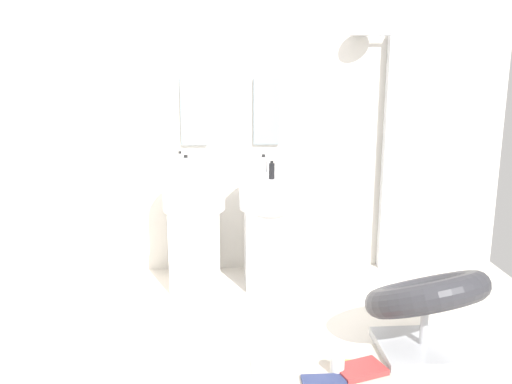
{
  "coord_description": "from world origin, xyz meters",
  "views": [
    {
      "loc": [
        -0.09,
        -3.14,
        1.83
      ],
      "look_at": [
        0.15,
        0.55,
        0.95
      ],
      "focal_mm": 39.13,
      "sensor_mm": 36.0,
      "label": 1
    }
  ],
  "objects_px": {
    "shower_column": "(390,149)",
    "soap_bottle_black": "(272,171)",
    "magazine_red": "(361,370)",
    "soap_bottle_clear": "(186,168)",
    "lounge_chair": "(426,302)",
    "coffee_mug": "(337,365)",
    "magazine_ochre": "(354,367)",
    "soap_bottle_white": "(180,163)",
    "pedestal_sink_left": "(195,227)",
    "pedestal_sink_right": "(270,225)",
    "soap_bottle_grey": "(263,164)"
  },
  "relations": [
    {
      "from": "shower_column",
      "to": "soap_bottle_black",
      "type": "xyz_separation_m",
      "value": [
        -1.06,
        -0.44,
        -0.09
      ]
    },
    {
      "from": "magazine_red",
      "to": "soap_bottle_clear",
      "type": "distance_m",
      "value": 1.95
    },
    {
      "from": "lounge_chair",
      "to": "soap_bottle_clear",
      "type": "xyz_separation_m",
      "value": [
        -1.54,
        1.07,
        0.67
      ]
    },
    {
      "from": "soap_bottle_clear",
      "to": "coffee_mug",
      "type": "bearing_deg",
      "value": -54.09
    },
    {
      "from": "magazine_red",
      "to": "soap_bottle_black",
      "type": "distance_m",
      "value": 1.66
    },
    {
      "from": "magazine_ochre",
      "to": "soap_bottle_white",
      "type": "height_order",
      "value": "soap_bottle_white"
    },
    {
      "from": "soap_bottle_clear",
      "to": "soap_bottle_black",
      "type": "xyz_separation_m",
      "value": [
        0.66,
        -0.01,
        -0.03
      ]
    },
    {
      "from": "pedestal_sink_left",
      "to": "soap_bottle_clear",
      "type": "height_order",
      "value": "soap_bottle_clear"
    },
    {
      "from": "soap_bottle_white",
      "to": "pedestal_sink_right",
      "type": "bearing_deg",
      "value": -10.0
    },
    {
      "from": "soap_bottle_clear",
      "to": "soap_bottle_black",
      "type": "bearing_deg",
      "value": -0.62
    },
    {
      "from": "soap_bottle_grey",
      "to": "soap_bottle_black",
      "type": "xyz_separation_m",
      "value": [
        0.04,
        -0.3,
        0.0
      ]
    },
    {
      "from": "shower_column",
      "to": "coffee_mug",
      "type": "relative_size",
      "value": 18.82
    },
    {
      "from": "magazine_red",
      "to": "soap_bottle_white",
      "type": "height_order",
      "value": "soap_bottle_white"
    },
    {
      "from": "pedestal_sink_right",
      "to": "magazine_ochre",
      "type": "distance_m",
      "value": 1.51
    },
    {
      "from": "pedestal_sink_left",
      "to": "magazine_red",
      "type": "relative_size",
      "value": 3.59
    },
    {
      "from": "pedestal_sink_right",
      "to": "lounge_chair",
      "type": "xyz_separation_m",
      "value": [
        0.88,
        -1.19,
        -0.16
      ]
    },
    {
      "from": "magazine_red",
      "to": "soap_bottle_clear",
      "type": "xyz_separation_m",
      "value": [
        -1.08,
        1.29,
        0.99
      ]
    },
    {
      "from": "shower_column",
      "to": "soap_bottle_black",
      "type": "distance_m",
      "value": 1.15
    },
    {
      "from": "shower_column",
      "to": "soap_bottle_white",
      "type": "bearing_deg",
      "value": -174.17
    },
    {
      "from": "coffee_mug",
      "to": "soap_bottle_grey",
      "type": "height_order",
      "value": "soap_bottle_grey"
    },
    {
      "from": "magazine_ochre",
      "to": "soap_bottle_black",
      "type": "bearing_deg",
      "value": 111.75
    },
    {
      "from": "pedestal_sink_left",
      "to": "soap_bottle_white",
      "type": "bearing_deg",
      "value": 130.85
    },
    {
      "from": "pedestal_sink_right",
      "to": "magazine_red",
      "type": "height_order",
      "value": "pedestal_sink_right"
    },
    {
      "from": "shower_column",
      "to": "magazine_ochre",
      "type": "distance_m",
      "value": 2.1
    },
    {
      "from": "pedestal_sink_left",
      "to": "pedestal_sink_right",
      "type": "xyz_separation_m",
      "value": [
        0.61,
        0.0,
        0.0
      ]
    },
    {
      "from": "soap_bottle_grey",
      "to": "shower_column",
      "type": "bearing_deg",
      "value": 6.91
    },
    {
      "from": "pedestal_sink_left",
      "to": "lounge_chair",
      "type": "bearing_deg",
      "value": -38.62
    },
    {
      "from": "lounge_chair",
      "to": "pedestal_sink_left",
      "type": "bearing_deg",
      "value": 141.38
    },
    {
      "from": "pedestal_sink_left",
      "to": "soap_bottle_black",
      "type": "height_order",
      "value": "soap_bottle_black"
    },
    {
      "from": "magazine_red",
      "to": "coffee_mug",
      "type": "height_order",
      "value": "coffee_mug"
    },
    {
      "from": "soap_bottle_clear",
      "to": "soap_bottle_white",
      "type": "relative_size",
      "value": 1.06
    },
    {
      "from": "magazine_ochre",
      "to": "coffee_mug",
      "type": "distance_m",
      "value": 0.13
    },
    {
      "from": "shower_column",
      "to": "lounge_chair",
      "type": "bearing_deg",
      "value": -96.94
    },
    {
      "from": "coffee_mug",
      "to": "soap_bottle_white",
      "type": "xyz_separation_m",
      "value": [
        -1.0,
        1.55,
        0.95
      ]
    },
    {
      "from": "magazine_red",
      "to": "soap_bottle_clear",
      "type": "relative_size",
      "value": 1.46
    },
    {
      "from": "magazine_ochre",
      "to": "soap_bottle_grey",
      "type": "height_order",
      "value": "soap_bottle_grey"
    },
    {
      "from": "magazine_ochre",
      "to": "coffee_mug",
      "type": "bearing_deg",
      "value": -155.51
    },
    {
      "from": "pedestal_sink_right",
      "to": "coffee_mug",
      "type": "distance_m",
      "value": 1.51
    },
    {
      "from": "coffee_mug",
      "to": "soap_bottle_black",
      "type": "height_order",
      "value": "soap_bottle_black"
    },
    {
      "from": "pedestal_sink_left",
      "to": "lounge_chair",
      "type": "relative_size",
      "value": 0.98
    },
    {
      "from": "lounge_chair",
      "to": "soap_bottle_black",
      "type": "xyz_separation_m",
      "value": [
        -0.88,
        1.06,
        0.64
      ]
    },
    {
      "from": "pedestal_sink_right",
      "to": "soap_bottle_clear",
      "type": "bearing_deg",
      "value": -169.54
    },
    {
      "from": "lounge_chair",
      "to": "soap_bottle_black",
      "type": "distance_m",
      "value": 1.52
    },
    {
      "from": "pedestal_sink_right",
      "to": "soap_bottle_black",
      "type": "xyz_separation_m",
      "value": [
        0.0,
        -0.13,
        0.48
      ]
    },
    {
      "from": "shower_column",
      "to": "pedestal_sink_left",
      "type": "bearing_deg",
      "value": -169.53
    },
    {
      "from": "pedestal_sink_right",
      "to": "soap_bottle_white",
      "type": "relative_size",
      "value": 5.55
    },
    {
      "from": "lounge_chair",
      "to": "magazine_ochre",
      "type": "relative_size",
      "value": 4.5
    },
    {
      "from": "soap_bottle_clear",
      "to": "lounge_chair",
      "type": "bearing_deg",
      "value": -34.79
    },
    {
      "from": "soap_bottle_clear",
      "to": "magazine_ochre",
      "type": "bearing_deg",
      "value": -50.09
    },
    {
      "from": "coffee_mug",
      "to": "lounge_chair",
      "type": "bearing_deg",
      "value": 20.65
    }
  ]
}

